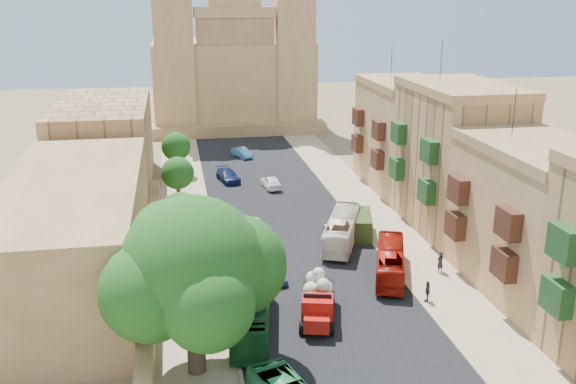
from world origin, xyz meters
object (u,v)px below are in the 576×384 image
object	(u,v)px
street_tree_a	(183,270)
pedestrian_c	(427,291)
church	(232,69)
car_blue_a	(275,275)
bus_green_north	(252,312)
car_white_b	(271,182)
car_dkblue	(228,176)
ficus_tree	(194,272)
car_cream	(339,230)
pedestrian_a	(440,262)
car_white_a	(254,227)
car_blue_b	(242,153)
street_tree_b	(180,211)
red_truck	(318,299)
street_tree_d	(176,147)
bus_red_east	(390,262)
olive_pickup	(359,225)
street_tree_c	(178,173)
bus_cream_east	(342,230)

from	to	relation	value
street_tree_a	pedestrian_c	bearing A→B (deg)	-6.09
church	car_blue_a	xyz separation A→B (m)	(-2.96, -63.05, -8.98)
bus_green_north	car_white_b	world-z (taller)	bus_green_north
church	car_dkblue	world-z (taller)	church
ficus_tree	car_cream	size ratio (longest dim) A/B	2.56
pedestrian_a	car_white_b	bearing A→B (deg)	-91.52
street_tree_a	bus_green_north	distance (m)	6.03
car_white_a	car_blue_b	distance (m)	29.40
street_tree_b	red_truck	xyz separation A→B (m)	(9.03, -14.93, -1.91)
street_tree_d	pedestrian_c	world-z (taller)	street_tree_d
church	car_white_a	size ratio (longest dim) A/B	9.57
car_white_b	car_white_a	bearing A→B (deg)	68.07
red_truck	car_white_a	bearing A→B (deg)	97.27
car_white_b	pedestrian_a	distance (m)	27.50
street_tree_b	street_tree_d	xyz separation A→B (m)	(0.00, 24.00, 0.25)
red_truck	car_white_b	xyz separation A→B (m)	(1.59, 31.47, -0.78)
street_tree_d	bus_green_north	bearing A→B (deg)	-83.73
car_blue_b	car_white_b	bearing A→B (deg)	-105.51
street_tree_b	car_blue_b	distance (m)	33.10
street_tree_d	red_truck	size ratio (longest dim) A/B	0.89
street_tree_d	bus_red_east	world-z (taller)	street_tree_d
ficus_tree	bus_green_north	distance (m)	7.60
church	car_white_b	distance (m)	39.08
street_tree_a	red_truck	distance (m)	9.63
car_white_a	car_cream	distance (m)	7.97
red_truck	car_dkblue	distance (m)	35.38
car_blue_b	olive_pickup	bearing A→B (deg)	-98.60
street_tree_d	car_white_a	xyz separation A→B (m)	(6.82, -21.57, -3.04)
street_tree_c	bus_cream_east	bearing A→B (deg)	-43.90
street_tree_d	car_dkblue	bearing A→B (deg)	-31.67
bus_green_north	bus_red_east	xyz separation A→B (m)	(11.89, 6.69, -0.15)
ficus_tree	car_white_a	distance (m)	23.99
car_dkblue	pedestrian_c	distance (m)	36.07
ficus_tree	car_white_b	xyz separation A→B (m)	(10.03, 36.53, -5.73)
church	car_dkblue	size ratio (longest dim) A/B	7.35
bus_red_east	street_tree_a	bearing A→B (deg)	29.28
street_tree_c	car_white_a	xyz separation A→B (m)	(6.82, -9.57, -2.94)
ficus_tree	car_white_a	bearing A→B (deg)	74.49
red_truck	pedestrian_c	size ratio (longest dim) A/B	3.80
bus_cream_east	car_dkblue	size ratio (longest dim) A/B	1.98
street_tree_c	pedestrian_a	size ratio (longest dim) A/B	2.97
olive_pickup	car_cream	xyz separation A→B (m)	(-1.93, 0.07, -0.42)
bus_red_east	car_blue_b	bearing A→B (deg)	-60.69
street_tree_c	bus_cream_east	xyz separation A→B (m)	(14.25, -13.71, -2.20)
bus_cream_east	street_tree_a	bearing A→B (deg)	58.16
street_tree_d	olive_pickup	world-z (taller)	street_tree_d
bus_green_north	bus_cream_east	bearing A→B (deg)	64.75
street_tree_b	bus_green_north	size ratio (longest dim) A/B	0.51
car_cream	car_blue_b	xyz separation A→B (m)	(-5.53, 31.59, 0.07)
car_blue_b	pedestrian_c	distance (m)	46.42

